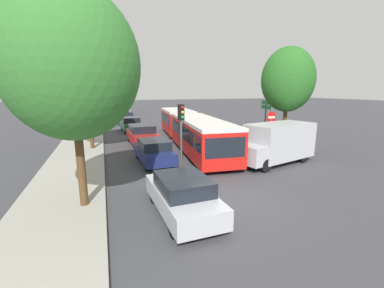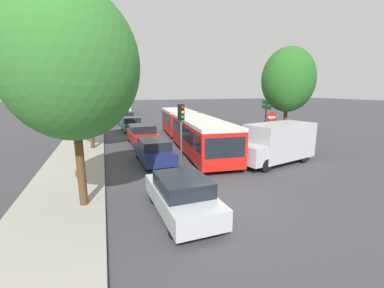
{
  "view_description": "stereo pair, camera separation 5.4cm",
  "coord_description": "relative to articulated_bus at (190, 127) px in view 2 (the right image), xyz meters",
  "views": [
    {
      "loc": [
        -4.46,
        -8.27,
        4.23
      ],
      "look_at": [
        0.2,
        5.18,
        1.2
      ],
      "focal_mm": 24.0,
      "sensor_mm": 36.0,
      "label": 1
    },
    {
      "loc": [
        -4.41,
        -8.29,
        4.23
      ],
      "look_at": [
        0.2,
        5.18,
        1.2
      ],
      "focal_mm": 24.0,
      "sensor_mm": 36.0,
      "label": 2
    }
  ],
  "objects": [
    {
      "name": "queued_car_navy",
      "position": [
        -3.63,
        -4.35,
        -0.65
      ],
      "size": [
        1.87,
        4.08,
        1.4
      ],
      "rotation": [
        0.0,
        0.0,
        1.61
      ],
      "color": "navy",
      "rests_on": "ground"
    },
    {
      "name": "queued_car_silver",
      "position": [
        -3.91,
        -10.95,
        -0.66
      ],
      "size": [
        1.86,
        4.06,
        1.39
      ],
      "rotation": [
        0.0,
        0.0,
        1.61
      ],
      "color": "#B7BABF",
      "rests_on": "ground"
    },
    {
      "name": "city_bus_rear",
      "position": [
        -3.71,
        28.7,
        0.03
      ],
      "size": [
        3.11,
        11.25,
        2.39
      ],
      "rotation": [
        0.0,
        0.0,
        1.63
      ],
      "color": "silver",
      "rests_on": "ground"
    },
    {
      "name": "queued_car_red",
      "position": [
        -3.51,
        1.24,
        -0.58
      ],
      "size": [
        2.07,
        4.51,
        1.54
      ],
      "rotation": [
        0.0,
        0.0,
        1.61
      ],
      "color": "#B21E19",
      "rests_on": "ground"
    },
    {
      "name": "tree_right_near",
      "position": [
        5.39,
        -4.36,
        3.4
      ],
      "size": [
        3.45,
        3.45,
        6.99
      ],
      "color": "#51381E",
      "rests_on": "ground"
    },
    {
      "name": "kerb_strip_left",
      "position": [
        -8.02,
        9.08,
        -1.29
      ],
      "size": [
        3.2,
        49.23,
        0.14
      ],
      "primitive_type": "cube",
      "color": "#9E998E",
      "rests_on": "ground"
    },
    {
      "name": "no_entry_sign",
      "position": [
        4.0,
        -4.8,
        0.52
      ],
      "size": [
        0.7,
        0.08,
        2.82
      ],
      "rotation": [
        0.0,
        0.0,
        -1.57
      ],
      "color": "#56595E",
      "rests_on": "ground"
    },
    {
      "name": "tree_left_near",
      "position": [
        -7.14,
        -9.33,
        3.65
      ],
      "size": [
        4.42,
        4.42,
        7.51
      ],
      "color": "#51381E",
      "rests_on": "ground"
    },
    {
      "name": "articulated_bus",
      "position": [
        0.0,
        0.0,
        0.0
      ],
      "size": [
        3.87,
        16.0,
        2.35
      ],
      "rotation": [
        0.0,
        0.0,
        -1.67
      ],
      "color": "red",
      "rests_on": "ground"
    },
    {
      "name": "tree_left_mid",
      "position": [
        -7.16,
        0.39,
        3.86
      ],
      "size": [
        4.64,
        4.64,
        8.0
      ],
      "color": "#51381E",
      "rests_on": "ground"
    },
    {
      "name": "direction_sign_post",
      "position": [
        5.1,
        -2.59,
        1.2
      ],
      "size": [
        0.28,
        1.39,
        3.6
      ],
      "rotation": [
        0.0,
        0.0,
        2.98
      ],
      "color": "#56595E",
      "rests_on": "ground"
    },
    {
      "name": "ground_plane",
      "position": [
        -1.83,
        -10.54,
        -1.36
      ],
      "size": [
        200.0,
        200.0,
        0.0
      ],
      "primitive_type": "plane",
      "color": "#3D3D42"
    },
    {
      "name": "traffic_light",
      "position": [
        -2.02,
        -4.59,
        1.14
      ],
      "size": [
        0.38,
        0.4,
        3.4
      ],
      "rotation": [
        0.0,
        0.0,
        -1.25
      ],
      "color": "#56595E",
      "rests_on": "ground"
    },
    {
      "name": "queued_car_green",
      "position": [
        -3.67,
        8.07,
        -0.62
      ],
      "size": [
        1.96,
        4.28,
        1.46
      ],
      "rotation": [
        0.0,
        0.0,
        1.61
      ],
      "color": "#236638",
      "rests_on": "ground"
    },
    {
      "name": "white_van",
      "position": [
        3.12,
        -6.66,
        -0.12
      ],
      "size": [
        5.33,
        3.15,
        2.31
      ],
      "rotation": [
        0.0,
        0.0,
        3.4
      ],
      "color": "#B7BABF",
      "rests_on": "ground"
    },
    {
      "name": "queued_car_blue",
      "position": [
        -3.76,
        14.18,
        -0.58
      ],
      "size": [
        2.05,
        4.47,
        1.53
      ],
      "rotation": [
        0.0,
        0.0,
        1.61
      ],
      "color": "#284799",
      "rests_on": "ground"
    }
  ]
}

